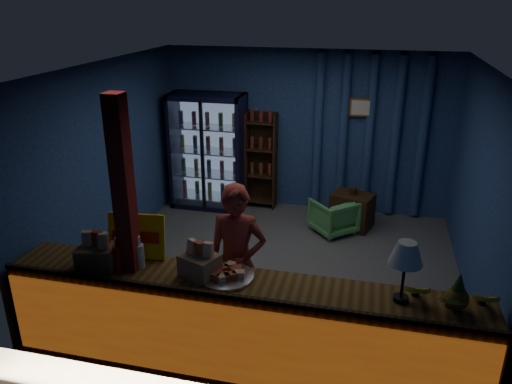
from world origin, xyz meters
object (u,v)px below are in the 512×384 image
at_px(shopkeeper, 237,263).
at_px(pastry_tray, 226,275).
at_px(table_lamp, 406,256).
at_px(green_chair, 333,216).

distance_m(shopkeeper, pastry_tray, 0.51).
height_order(pastry_tray, table_lamp, table_lamp).
bearing_deg(shopkeeper, green_chair, 68.73).
relative_size(shopkeeper, table_lamp, 3.01).
distance_m(pastry_tray, table_lamp, 1.58).
height_order(shopkeeper, table_lamp, shopkeeper).
xyz_separation_m(shopkeeper, table_lamp, (1.57, -0.50, 0.55)).
xyz_separation_m(green_chair, table_lamp, (0.82, -3.15, 1.11)).
bearing_deg(green_chair, table_lamp, 62.59).
height_order(shopkeeper, green_chair, shopkeeper).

